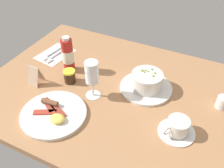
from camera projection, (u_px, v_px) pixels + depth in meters
ground_plane at (110, 91)px, 111.76cm from camera, size 110.00×84.00×3.00cm
porridge_bowl at (147, 82)px, 108.19cm from camera, size 22.97×22.97×9.09cm
cutlery_setting at (55, 54)px, 131.40cm from camera, size 16.42×20.36×0.90cm
coffee_cup at (177, 127)px, 90.12cm from camera, size 13.69×13.69×6.38cm
creamer_jug at (223, 102)px, 100.31cm from camera, size 5.86×4.85×5.77cm
wine_glass at (92, 74)px, 100.03cm from camera, size 6.47×6.47×17.23cm
jam_jar at (70, 76)px, 112.55cm from camera, size 5.46×5.46×6.15cm
sauce_bottle_red at (68, 55)px, 116.06cm from camera, size 5.36×5.36×17.94cm
breakfast_plate at (54, 114)px, 97.95cm from camera, size 25.95×25.95×3.70cm
menu_card at (35, 75)px, 111.22cm from camera, size 5.45×6.39×8.88cm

